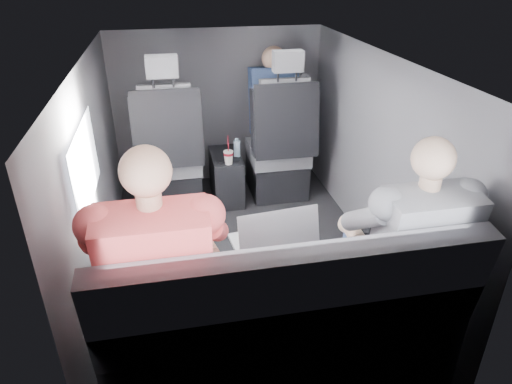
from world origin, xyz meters
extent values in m
plane|color=black|center=(0.00, 0.00, 0.00)|extent=(2.60, 2.60, 0.00)
plane|color=#B2B2AD|center=(0.00, 0.00, 1.35)|extent=(2.60, 2.60, 0.00)
cube|color=#56565B|center=(-0.90, 0.00, 0.68)|extent=(0.02, 2.60, 1.35)
cube|color=#56565B|center=(0.90, 0.00, 0.68)|extent=(0.02, 2.60, 1.35)
cube|color=#56565B|center=(0.00, 1.30, 0.68)|extent=(1.80, 0.02, 1.35)
cube|color=#56565B|center=(0.00, -1.30, 0.68)|extent=(1.80, 0.02, 1.35)
cube|color=white|center=(-0.88, -0.30, 0.90)|extent=(0.02, 0.75, 0.42)
cube|color=black|center=(0.45, 0.67, 0.80)|extent=(0.35, 0.11, 0.59)
cube|color=black|center=(-0.45, 0.92, 0.15)|extent=(0.46, 0.48, 0.30)
cube|color=#5F5E63|center=(-0.45, 0.90, 0.38)|extent=(0.48, 0.46, 0.14)
cube|color=#5F5E63|center=(-0.45, 0.70, 0.75)|extent=(0.38, 0.18, 0.61)
cube|color=black|center=(-0.67, 0.70, 0.72)|extent=(0.08, 0.21, 0.53)
cube|color=black|center=(-0.23, 0.70, 0.72)|extent=(0.08, 0.21, 0.53)
cube|color=black|center=(-0.45, 0.64, 0.74)|extent=(0.50, 0.11, 0.58)
cube|color=#5F5E63|center=(-0.45, 0.66, 1.19)|extent=(0.22, 0.10, 0.15)
cube|color=black|center=(0.45, 0.92, 0.15)|extent=(0.46, 0.48, 0.30)
cube|color=#5F5E63|center=(0.45, 0.90, 0.38)|extent=(0.48, 0.46, 0.14)
cube|color=#5F5E63|center=(0.45, 0.70, 0.75)|extent=(0.38, 0.18, 0.61)
cube|color=black|center=(0.23, 0.70, 0.72)|extent=(0.08, 0.21, 0.53)
cube|color=black|center=(0.67, 0.70, 0.72)|extent=(0.08, 0.21, 0.53)
cube|color=black|center=(0.45, 0.64, 0.74)|extent=(0.50, 0.11, 0.58)
cube|color=#5F5E63|center=(0.45, 0.66, 1.19)|extent=(0.22, 0.10, 0.15)
cube|color=black|center=(0.00, 0.88, 0.20)|extent=(0.24, 0.48, 0.40)
cylinder|color=black|center=(-0.05, 0.76, 0.41)|extent=(0.09, 0.09, 0.01)
cylinder|color=black|center=(0.06, 0.76, 0.41)|extent=(0.09, 0.09, 0.01)
cube|color=#5F5E63|center=(0.00, -1.02, 0.23)|extent=(1.60, 0.50, 0.45)
cube|color=#5F5E63|center=(0.00, -1.25, 0.68)|extent=(1.60, 0.17, 0.47)
cylinder|color=red|center=(0.00, 0.70, 0.49)|extent=(0.08, 0.08, 0.02)
cylinder|color=white|center=(0.00, 0.70, 0.50)|extent=(0.08, 0.08, 0.01)
cylinder|color=red|center=(0.00, 0.70, 0.57)|extent=(0.01, 0.01, 0.13)
cylinder|color=#ACCFE9|center=(0.09, 0.84, 0.47)|extent=(0.05, 0.05, 0.13)
cylinder|color=#ACCFE9|center=(0.09, 0.84, 0.54)|extent=(0.03, 0.03, 0.02)
cube|color=silver|center=(-0.58, -0.69, 0.59)|extent=(0.38, 0.31, 0.02)
cube|color=silver|center=(-0.58, -0.71, 0.60)|extent=(0.30, 0.19, 0.00)
cube|color=silver|center=(-0.58, -0.62, 0.60)|extent=(0.11, 0.07, 0.00)
cube|color=silver|center=(-0.58, -0.85, 0.72)|extent=(0.35, 0.13, 0.24)
cube|color=white|center=(-0.58, -0.84, 0.71)|extent=(0.31, 0.11, 0.20)
cube|color=#B8B8BD|center=(0.01, -0.73, 0.59)|extent=(0.41, 0.31, 0.02)
cube|color=silver|center=(0.01, -0.75, 0.60)|extent=(0.33, 0.18, 0.00)
cube|color=#B8B8BD|center=(0.01, -0.65, 0.60)|extent=(0.12, 0.07, 0.00)
cube|color=#B8B8BD|center=(0.01, -0.90, 0.72)|extent=(0.39, 0.12, 0.26)
cube|color=white|center=(0.01, -0.89, 0.72)|extent=(0.34, 0.10, 0.22)
cube|color=black|center=(0.63, -0.76, 0.59)|extent=(0.38, 0.35, 0.02)
cube|color=black|center=(0.63, -0.77, 0.60)|extent=(0.28, 0.24, 0.00)
cube|color=black|center=(0.63, -0.69, 0.60)|extent=(0.11, 0.09, 0.00)
cube|color=black|center=(0.63, -0.89, 0.70)|extent=(0.30, 0.22, 0.21)
cube|color=white|center=(0.63, -0.89, 0.70)|extent=(0.26, 0.19, 0.18)
cube|color=#35343A|center=(-0.65, -0.90, 0.52)|extent=(0.16, 0.46, 0.14)
cube|color=#35343A|center=(-0.42, -0.90, 0.52)|extent=(0.16, 0.46, 0.14)
cube|color=#35343A|center=(-0.65, -0.66, 0.23)|extent=(0.14, 0.14, 0.45)
cube|color=#35343A|center=(-0.42, -0.66, 0.23)|extent=(0.14, 0.14, 0.45)
cube|color=#DA4755|center=(-0.53, -1.10, 0.78)|extent=(0.42, 0.29, 0.57)
sphere|color=#D8A787|center=(-0.53, -1.07, 1.19)|extent=(0.19, 0.19, 0.19)
cylinder|color=#D8A787|center=(-0.74, -0.82, 0.68)|extent=(0.12, 0.29, 0.13)
cylinder|color=#D8A787|center=(-0.32, -0.82, 0.68)|extent=(0.12, 0.29, 0.13)
cube|color=#324C70|center=(0.49, -0.90, 0.51)|extent=(0.15, 0.44, 0.13)
cube|color=#324C70|center=(0.71, -0.90, 0.51)|extent=(0.15, 0.44, 0.13)
cube|color=#324C70|center=(0.49, -0.67, 0.23)|extent=(0.13, 0.13, 0.45)
cube|color=#324C70|center=(0.71, -0.67, 0.23)|extent=(0.13, 0.13, 0.45)
cube|color=gray|center=(0.60, -1.10, 0.76)|extent=(0.40, 0.27, 0.54)
sphere|color=#D2AD8F|center=(0.60, -1.07, 1.14)|extent=(0.18, 0.18, 0.18)
cylinder|color=#D2AD8F|center=(0.40, -0.82, 0.67)|extent=(0.11, 0.27, 0.12)
cylinder|color=#D2AD8F|center=(0.80, -0.82, 0.67)|extent=(0.11, 0.27, 0.12)
cube|color=#324C70|center=(0.45, 1.08, 0.78)|extent=(0.39, 0.25, 0.57)
sphere|color=#D8A787|center=(0.45, 1.10, 1.12)|extent=(0.20, 0.20, 0.20)
cube|color=#324C70|center=(0.45, 1.14, 0.49)|extent=(0.34, 0.39, 0.12)
camera|label=1|loc=(-0.44, -2.59, 1.87)|focal=32.00mm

